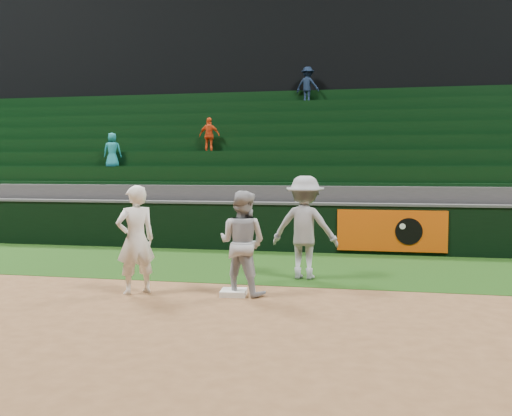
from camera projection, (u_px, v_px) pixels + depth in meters
The scene contains 9 objects.
ground at pixel (216, 295), 9.49m from camera, with size 70.00×70.00×0.00m, color brown.
foul_grass at pixel (253, 265), 12.42m from camera, with size 36.00×4.20×0.01m, color black.
upper_deck at pixel (318, 83), 26.12m from camera, with size 40.00×12.00×12.00m, color black.
first_base at pixel (234, 293), 9.46m from camera, with size 0.42×0.42×0.09m, color white.
first_baseman at pixel (136, 240), 9.55m from camera, with size 0.67×0.44×1.83m, color white.
baserunner at pixel (242, 243), 9.47m from camera, with size 0.85×0.66×1.74m, color #A7AAB2.
base_coach at pixel (305, 227), 10.81m from camera, with size 1.27×0.73×1.96m, color #90949C.
field_wall at pixel (272, 226), 14.52m from camera, with size 36.00×0.45×1.25m.
stadium_seating at pixel (292, 181), 18.13m from camera, with size 36.00×5.95×5.62m.
Camera 1 is at (2.55, -9.03, 2.11)m, focal length 40.00 mm.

